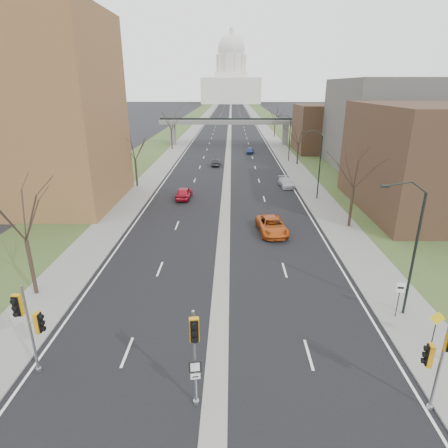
{
  "coord_description": "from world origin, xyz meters",
  "views": [
    {
      "loc": [
        0.69,
        -14.79,
        13.83
      ],
      "look_at": [
        0.18,
        11.24,
        4.19
      ],
      "focal_mm": 30.0,
      "sensor_mm": 36.0,
      "label": 1
    }
  ],
  "objects_px": {
    "signal_pole_right": "(440,354)",
    "warning_sign": "(436,323)",
    "signal_pole_left": "(29,319)",
    "speed_limit_sign": "(399,293)",
    "car_right_mid": "(286,183)",
    "car_left_far": "(216,163)",
    "car_right_near": "(272,226)",
    "signal_pole_median": "(195,345)",
    "car_right_far": "(250,150)",
    "car_left_near": "(184,193)"
  },
  "relations": [
    {
      "from": "car_left_near",
      "to": "car_left_far",
      "type": "distance_m",
      "value": 21.66
    },
    {
      "from": "warning_sign",
      "to": "car_left_far",
      "type": "height_order",
      "value": "warning_sign"
    },
    {
      "from": "signal_pole_left",
      "to": "car_right_near",
      "type": "xyz_separation_m",
      "value": [
        13.77,
        19.83,
        -2.51
      ]
    },
    {
      "from": "car_right_near",
      "to": "car_right_far",
      "type": "height_order",
      "value": "car_right_near"
    },
    {
      "from": "signal_pole_right",
      "to": "warning_sign",
      "type": "distance_m",
      "value": 5.44
    },
    {
      "from": "car_right_mid",
      "to": "signal_pole_left",
      "type": "bearing_deg",
      "value": -120.94
    },
    {
      "from": "car_right_near",
      "to": "car_right_mid",
      "type": "bearing_deg",
      "value": 71.79
    },
    {
      "from": "signal_pole_median",
      "to": "car_right_near",
      "type": "xyz_separation_m",
      "value": [
        5.59,
        21.86,
        -2.72
      ]
    },
    {
      "from": "signal_pole_right",
      "to": "speed_limit_sign",
      "type": "xyz_separation_m",
      "value": [
        1.57,
        7.3,
        -1.41
      ]
    },
    {
      "from": "signal_pole_left",
      "to": "car_right_near",
      "type": "bearing_deg",
      "value": 60.22
    },
    {
      "from": "signal_pole_median",
      "to": "car_left_far",
      "type": "distance_m",
      "value": 55.29
    },
    {
      "from": "signal_pole_right",
      "to": "car_right_mid",
      "type": "distance_m",
      "value": 40.16
    },
    {
      "from": "warning_sign",
      "to": "car_right_far",
      "type": "xyz_separation_m",
      "value": [
        -7.33,
        64.33,
        -0.9
      ]
    },
    {
      "from": "signal_pole_left",
      "to": "warning_sign",
      "type": "bearing_deg",
      "value": 12.02
    },
    {
      "from": "signal_pole_left",
      "to": "car_right_mid",
      "type": "height_order",
      "value": "signal_pole_left"
    },
    {
      "from": "signal_pole_left",
      "to": "warning_sign",
      "type": "xyz_separation_m",
      "value": [
        21.06,
        2.59,
        -1.75
      ]
    },
    {
      "from": "speed_limit_sign",
      "to": "car_right_near",
      "type": "distance_m",
      "value": 15.88
    },
    {
      "from": "car_left_far",
      "to": "car_right_far",
      "type": "distance_m",
      "value": 15.36
    },
    {
      "from": "warning_sign",
      "to": "car_right_near",
      "type": "distance_m",
      "value": 18.73
    },
    {
      "from": "signal_pole_median",
      "to": "car_left_near",
      "type": "height_order",
      "value": "signal_pole_median"
    },
    {
      "from": "car_right_near",
      "to": "car_right_far",
      "type": "distance_m",
      "value": 47.09
    },
    {
      "from": "signal_pole_median",
      "to": "car_right_far",
      "type": "distance_m",
      "value": 69.23
    },
    {
      "from": "speed_limit_sign",
      "to": "signal_pole_right",
      "type": "bearing_deg",
      "value": -95.46
    },
    {
      "from": "signal_pole_median",
      "to": "car_left_far",
      "type": "height_order",
      "value": "signal_pole_median"
    },
    {
      "from": "signal_pole_left",
      "to": "speed_limit_sign",
      "type": "xyz_separation_m",
      "value": [
        20.16,
        5.33,
        -1.52
      ]
    },
    {
      "from": "signal_pole_left",
      "to": "signal_pole_median",
      "type": "xyz_separation_m",
      "value": [
        8.19,
        -2.03,
        0.21
      ]
    },
    {
      "from": "warning_sign",
      "to": "speed_limit_sign",
      "type": "bearing_deg",
      "value": 110.7
    },
    {
      "from": "car_left_far",
      "to": "car_left_near",
      "type": "bearing_deg",
      "value": 84.64
    },
    {
      "from": "car_left_near",
      "to": "car_left_far",
      "type": "height_order",
      "value": "car_left_near"
    },
    {
      "from": "signal_pole_left",
      "to": "warning_sign",
      "type": "distance_m",
      "value": 21.3
    },
    {
      "from": "signal_pole_median",
      "to": "car_right_far",
      "type": "height_order",
      "value": "signal_pole_median"
    },
    {
      "from": "car_right_mid",
      "to": "car_right_far",
      "type": "bearing_deg",
      "value": 91.83
    },
    {
      "from": "signal_pole_median",
      "to": "car_right_near",
      "type": "distance_m",
      "value": 22.73
    },
    {
      "from": "car_right_mid",
      "to": "car_right_far",
      "type": "distance_m",
      "value": 29.1
    },
    {
      "from": "car_left_near",
      "to": "signal_pole_right",
      "type": "bearing_deg",
      "value": 116.01
    },
    {
      "from": "signal_pole_left",
      "to": "car_right_far",
      "type": "bearing_deg",
      "value": 83.41
    },
    {
      "from": "speed_limit_sign",
      "to": "car_left_far",
      "type": "relative_size",
      "value": 0.64
    },
    {
      "from": "signal_pole_right",
      "to": "car_right_far",
      "type": "xyz_separation_m",
      "value": [
        -4.86,
        68.89,
        -2.55
      ]
    },
    {
      "from": "signal_pole_left",
      "to": "car_left_far",
      "type": "bearing_deg",
      "value": 87.61
    },
    {
      "from": "signal_pole_left",
      "to": "signal_pole_median",
      "type": "bearing_deg",
      "value": -8.92
    },
    {
      "from": "car_right_mid",
      "to": "car_left_far",
      "type": "bearing_deg",
      "value": 119.63
    },
    {
      "from": "signal_pole_median",
      "to": "car_right_mid",
      "type": "xyz_separation_m",
      "value": [
        9.52,
        40.13,
        -2.85
      ]
    },
    {
      "from": "signal_pole_right",
      "to": "speed_limit_sign",
      "type": "bearing_deg",
      "value": 89.79
    },
    {
      "from": "signal_pole_median",
      "to": "signal_pole_right",
      "type": "relative_size",
      "value": 1.03
    },
    {
      "from": "car_right_far",
      "to": "signal_pole_right",
      "type": "bearing_deg",
      "value": -79.84
    },
    {
      "from": "signal_pole_median",
      "to": "warning_sign",
      "type": "bearing_deg",
      "value": 10.5
    },
    {
      "from": "car_right_mid",
      "to": "car_left_near",
      "type": "bearing_deg",
      "value": -161.95
    },
    {
      "from": "car_left_far",
      "to": "car_right_mid",
      "type": "relative_size",
      "value": 0.84
    },
    {
      "from": "signal_pole_median",
      "to": "car_left_near",
      "type": "relative_size",
      "value": 1.11
    },
    {
      "from": "car_right_near",
      "to": "warning_sign",
      "type": "bearing_deg",
      "value": -73.15
    }
  ]
}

